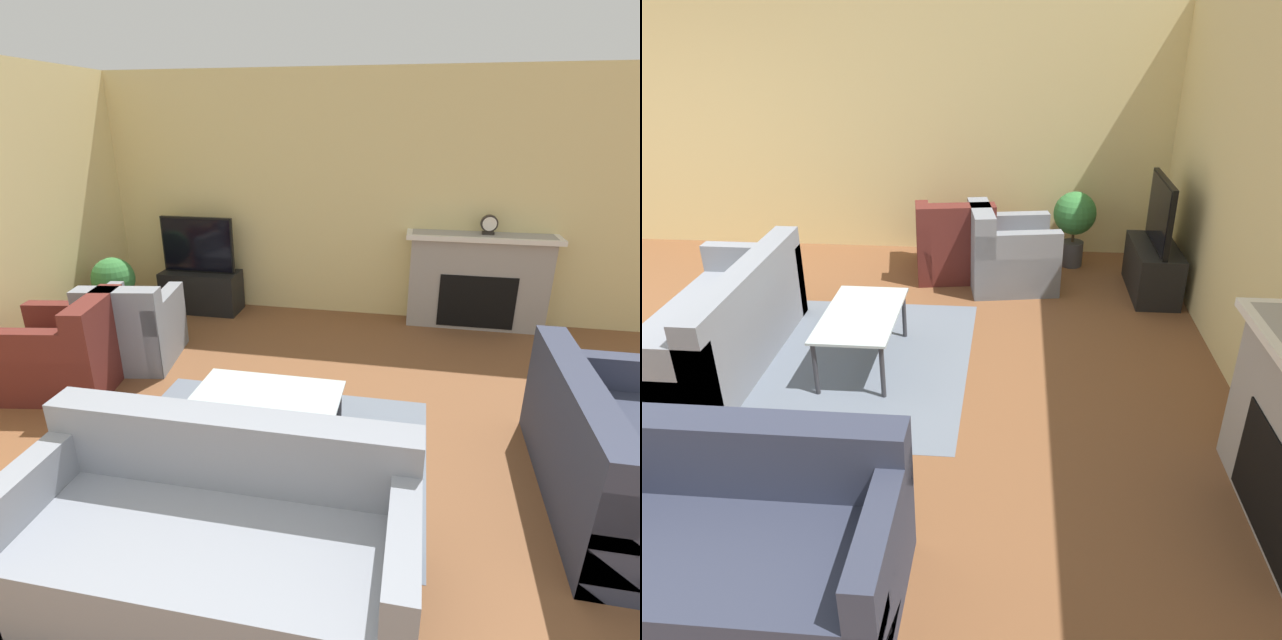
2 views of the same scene
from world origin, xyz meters
TOP-DOWN VIEW (x-y plane):
  - wall_back at (0.00, 5.16)m, footprint 8.66×0.06m
  - area_rug at (-0.14, 2.26)m, footprint 2.21×1.77m
  - fireplace at (1.48, 4.98)m, footprint 1.60×0.37m
  - tv_stand at (-1.73, 4.84)m, footprint 0.93×0.42m
  - tv at (-1.73, 4.84)m, footprint 0.87×0.06m
  - couch_sectional at (-0.07, 1.19)m, footprint 1.94×0.87m
  - couch_loveseat at (2.07, 2.22)m, footprint 0.89×1.57m
  - armchair_by_window at (-2.10, 2.85)m, footprint 1.00×0.92m
  - armchair_accent at (-1.80, 3.43)m, footprint 0.87×0.95m
  - coffee_table at (-0.14, 2.32)m, footprint 1.01×0.57m
  - potted_plant at (-2.41, 4.11)m, footprint 0.45×0.45m
  - mantel_clock at (1.53, 4.98)m, footprint 0.18×0.07m

SIDE VIEW (x-z plane):
  - area_rug at x=-0.14m, z-range 0.00..0.00m
  - tv_stand at x=-1.73m, z-range 0.00..0.49m
  - couch_sectional at x=-0.07m, z-range -0.12..0.70m
  - couch_loveseat at x=2.07m, z-range -0.12..0.70m
  - armchair_by_window at x=-2.10m, z-range -0.11..0.71m
  - armchair_accent at x=-1.80m, z-range -0.11..0.71m
  - coffee_table at x=-0.14m, z-range 0.18..0.62m
  - potted_plant at x=-2.41m, z-range 0.12..0.93m
  - fireplace at x=1.48m, z-range 0.03..1.08m
  - tv at x=-1.73m, z-range 0.49..1.14m
  - mantel_clock at x=1.53m, z-range 1.05..1.26m
  - wall_back at x=0.00m, z-range 0.00..2.70m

